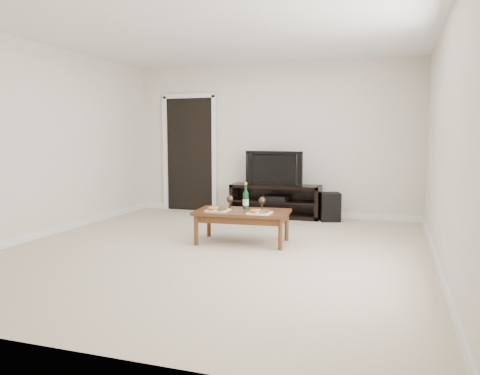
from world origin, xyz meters
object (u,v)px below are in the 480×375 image
at_px(media_console, 275,201).
at_px(subwoofer, 330,207).
at_px(television, 276,168).
at_px(coffee_table, 242,227).

bearing_deg(media_console, subwoofer, -4.38).
height_order(television, coffee_table, television).
bearing_deg(television, subwoofer, 1.54).
bearing_deg(television, coffee_table, -82.19).
xyz_separation_m(media_console, subwoofer, (0.93, -0.07, -0.05)).
height_order(television, subwoofer, television).
bearing_deg(television, media_console, 0.00).
bearing_deg(coffee_table, subwoofer, 66.02).
bearing_deg(coffee_table, television, 91.89).
distance_m(subwoofer, coffee_table, 2.12).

